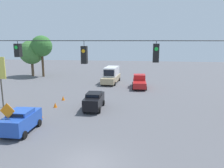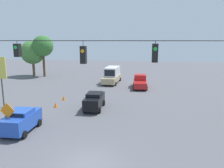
% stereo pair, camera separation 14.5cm
% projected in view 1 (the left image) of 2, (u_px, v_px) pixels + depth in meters
% --- Properties ---
extents(ground_plane, '(140.00, 140.00, 0.00)m').
position_uv_depth(ground_plane, '(88.00, 164.00, 13.92)').
color(ground_plane, '#56565B').
extents(overhead_signal_span, '(24.00, 0.38, 8.54)m').
position_uv_depth(overhead_signal_span, '(87.00, 84.00, 12.70)').
color(overhead_signal_span, slate).
rests_on(overhead_signal_span, ground_plane).
extents(pickup_truck_red_oncoming_deep, '(2.41, 5.48, 2.12)m').
position_uv_depth(pickup_truck_red_oncoming_deep, '(139.00, 82.00, 35.99)').
color(pickup_truck_red_oncoming_deep, red).
rests_on(pickup_truck_red_oncoming_deep, ground_plane).
extents(box_truck_tan_withflow_deep, '(2.91, 7.26, 2.89)m').
position_uv_depth(box_truck_tan_withflow_deep, '(111.00, 75.00, 40.05)').
color(box_truck_tan_withflow_deep, tan).
rests_on(box_truck_tan_withflow_deep, ground_plane).
extents(sedan_black_withflow_mid, '(1.99, 4.45, 1.90)m').
position_uv_depth(sedan_black_withflow_mid, '(94.00, 100.00, 24.82)').
color(sedan_black_withflow_mid, black).
rests_on(sedan_black_withflow_mid, ground_plane).
extents(sedan_blue_parked_shoulder, '(2.12, 4.04, 1.92)m').
position_uv_depth(sedan_blue_parked_shoulder, '(21.00, 120.00, 18.61)').
color(sedan_blue_parked_shoulder, '#234CB2').
rests_on(sedan_blue_parked_shoulder, ground_plane).
extents(traffic_cone_nearest, '(0.44, 0.44, 0.58)m').
position_uv_depth(traffic_cone_nearest, '(23.00, 127.00, 18.93)').
color(traffic_cone_nearest, orange).
rests_on(traffic_cone_nearest, ground_plane).
extents(traffic_cone_second, '(0.44, 0.44, 0.58)m').
position_uv_depth(traffic_cone_second, '(41.00, 115.00, 22.10)').
color(traffic_cone_second, orange).
rests_on(traffic_cone_second, ground_plane).
extents(traffic_cone_third, '(0.44, 0.44, 0.58)m').
position_uv_depth(traffic_cone_third, '(55.00, 105.00, 25.49)').
color(traffic_cone_third, orange).
rests_on(traffic_cone_third, ground_plane).
extents(traffic_cone_fourth, '(0.44, 0.44, 0.58)m').
position_uv_depth(traffic_cone_fourth, '(63.00, 98.00, 28.51)').
color(traffic_cone_fourth, orange).
rests_on(traffic_cone_fourth, ground_plane).
extents(work_zone_sign, '(1.27, 0.06, 2.84)m').
position_uv_depth(work_zone_sign, '(8.00, 113.00, 17.42)').
color(work_zone_sign, slate).
rests_on(work_zone_sign, ground_plane).
extents(tree_horizon_left, '(4.39, 4.39, 8.69)m').
position_uv_depth(tree_horizon_left, '(42.00, 46.00, 45.86)').
color(tree_horizon_left, '#4C3823').
rests_on(tree_horizon_left, ground_plane).
extents(tree_horizon_right, '(5.10, 5.10, 7.69)m').
position_uv_depth(tree_horizon_right, '(31.00, 52.00, 47.03)').
color(tree_horizon_right, brown).
rests_on(tree_horizon_right, ground_plane).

